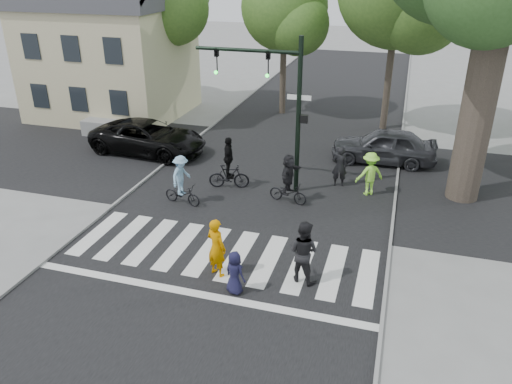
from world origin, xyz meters
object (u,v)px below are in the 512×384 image
at_px(pedestrian_woman, 216,248).
at_px(pedestrian_adult, 303,252).
at_px(cyclist_right, 288,181).
at_px(cyclist_mid, 229,168).
at_px(car_suv, 148,137).
at_px(pedestrian_child, 235,273).
at_px(car_grey, 384,146).
at_px(traffic_signal, 277,93).
at_px(cyclist_left, 182,184).

height_order(pedestrian_woman, pedestrian_adult, pedestrian_adult).
bearing_deg(cyclist_right, cyclist_mid, 166.68).
relative_size(cyclist_mid, car_suv, 0.39).
bearing_deg(pedestrian_child, car_grey, -84.20).
distance_m(traffic_signal, cyclist_right, 3.31).
height_order(pedestrian_child, pedestrian_adult, pedestrian_adult).
bearing_deg(cyclist_right, pedestrian_adult, -72.03).
bearing_deg(cyclist_right, car_grey, 58.90).
xyz_separation_m(cyclist_left, cyclist_mid, (1.19, 1.89, 0.04)).
bearing_deg(pedestrian_adult, car_suv, -25.47).
bearing_deg(pedestrian_adult, cyclist_mid, -36.43).
bearing_deg(car_grey, pedestrian_child, -18.33).
bearing_deg(cyclist_right, car_suv, 156.39).
bearing_deg(cyclist_left, pedestrian_woman, -53.96).
bearing_deg(cyclist_mid, pedestrian_child, -69.21).
bearing_deg(car_suv, pedestrian_adult, -127.23).
distance_m(car_suv, car_grey, 10.92).
relative_size(pedestrian_woman, pedestrian_child, 1.41).
bearing_deg(pedestrian_adult, cyclist_left, -17.37).
distance_m(cyclist_left, car_suv, 5.96).
xyz_separation_m(pedestrian_woman, cyclist_mid, (-1.70, 5.87, -0.03)).
distance_m(pedestrian_adult, cyclist_left, 6.41).
distance_m(pedestrian_adult, car_grey, 10.20).
bearing_deg(car_suv, cyclist_mid, -113.99).
xyz_separation_m(traffic_signal, car_suv, (-6.80, 2.24, -3.14)).
bearing_deg(car_grey, pedestrian_adult, -11.10).
height_order(pedestrian_child, cyclist_left, cyclist_left).
bearing_deg(pedestrian_woman, car_suv, -27.98).
xyz_separation_m(traffic_signal, cyclist_right, (0.78, -1.07, -3.04)).
height_order(traffic_signal, cyclist_right, traffic_signal).
xyz_separation_m(traffic_signal, pedestrian_woman, (-0.11, -6.33, -2.99)).
relative_size(traffic_signal, pedestrian_child, 4.64).
xyz_separation_m(traffic_signal, cyclist_mid, (-1.81, -0.46, -3.02)).
bearing_deg(cyclist_right, pedestrian_child, -90.97).
bearing_deg(pedestrian_child, car_suv, -28.95).
xyz_separation_m(cyclist_mid, car_grey, (5.76, 4.64, -0.09)).
bearing_deg(cyclist_right, traffic_signal, 126.03).
bearing_deg(pedestrian_adult, pedestrian_child, 50.11).
xyz_separation_m(traffic_signal, cyclist_left, (-3.00, -2.34, -3.06)).
height_order(cyclist_right, car_grey, cyclist_right).
height_order(cyclist_right, car_suv, cyclist_right).
height_order(car_suv, car_grey, car_grey).
height_order(cyclist_left, cyclist_right, cyclist_right).
bearing_deg(pedestrian_child, pedestrian_woman, -18.89).
bearing_deg(pedestrian_child, pedestrian_adult, -123.98).
height_order(pedestrian_woman, cyclist_mid, cyclist_mid).
xyz_separation_m(pedestrian_adult, cyclist_right, (-1.56, 4.82, -0.09)).
bearing_deg(cyclist_left, cyclist_right, 18.61).
bearing_deg(pedestrian_woman, pedestrian_adult, -145.83).
xyz_separation_m(pedestrian_adult, cyclist_mid, (-4.15, 5.43, -0.07)).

